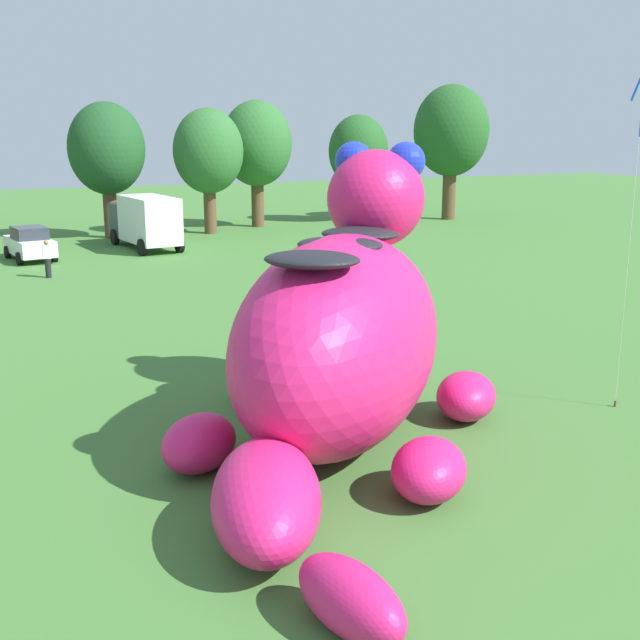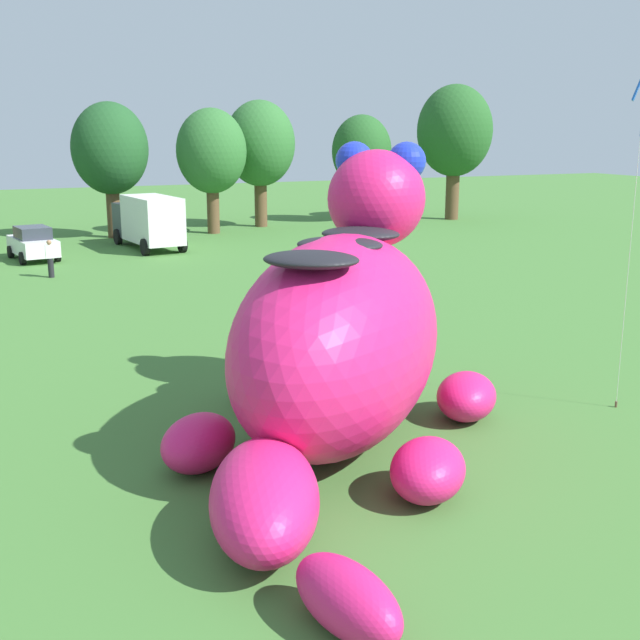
{
  "view_description": "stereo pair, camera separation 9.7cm",
  "coord_description": "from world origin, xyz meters",
  "px_view_note": "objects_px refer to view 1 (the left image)",
  "views": [
    {
      "loc": [
        -6.95,
        -15.08,
        6.62
      ],
      "look_at": [
        0.11,
        0.69,
        2.48
      ],
      "focal_mm": 45.17,
      "sensor_mm": 36.0,
      "label": 1
    },
    {
      "loc": [
        -6.86,
        -15.12,
        6.62
      ],
      "look_at": [
        0.11,
        0.69,
        2.48
      ],
      "focal_mm": 45.17,
      "sensor_mm": 36.0,
      "label": 2
    }
  ],
  "objects_px": {
    "car_white": "(30,243)",
    "spectator_near_inflatable": "(47,259)",
    "spectator_mid_field": "(336,278)",
    "giant_inflatable_creature": "(340,339)",
    "box_truck": "(145,220)"
  },
  "relations": [
    {
      "from": "car_white",
      "to": "spectator_near_inflatable",
      "type": "relative_size",
      "value": 2.53
    },
    {
      "from": "spectator_near_inflatable",
      "to": "spectator_mid_field",
      "type": "distance_m",
      "value": 13.77
    },
    {
      "from": "spectator_near_inflatable",
      "to": "spectator_mid_field",
      "type": "relative_size",
      "value": 1.0
    },
    {
      "from": "giant_inflatable_creature",
      "to": "spectator_mid_field",
      "type": "height_order",
      "value": "giant_inflatable_creature"
    },
    {
      "from": "giant_inflatable_creature",
      "to": "box_truck",
      "type": "height_order",
      "value": "giant_inflatable_creature"
    },
    {
      "from": "giant_inflatable_creature",
      "to": "car_white",
      "type": "bearing_deg",
      "value": 97.83
    },
    {
      "from": "car_white",
      "to": "giant_inflatable_creature",
      "type": "bearing_deg",
      "value": -82.17
    },
    {
      "from": "spectator_mid_field",
      "to": "spectator_near_inflatable",
      "type": "bearing_deg",
      "value": 135.8
    },
    {
      "from": "car_white",
      "to": "spectator_mid_field",
      "type": "relative_size",
      "value": 2.53
    },
    {
      "from": "car_white",
      "to": "box_truck",
      "type": "bearing_deg",
      "value": 14.15
    },
    {
      "from": "spectator_near_inflatable",
      "to": "car_white",
      "type": "bearing_deg",
      "value": 92.99
    },
    {
      "from": "box_truck",
      "to": "giant_inflatable_creature",
      "type": "bearing_deg",
      "value": -94.45
    },
    {
      "from": "box_truck",
      "to": "spectator_mid_field",
      "type": "bearing_deg",
      "value": -76.94
    },
    {
      "from": "giant_inflatable_creature",
      "to": "spectator_mid_field",
      "type": "xyz_separation_m",
      "value": [
        6.23,
        13.41,
        -1.45
      ]
    },
    {
      "from": "car_white",
      "to": "spectator_near_inflatable",
      "type": "xyz_separation_m",
      "value": [
        0.29,
        -5.56,
        -0.01
      ]
    }
  ]
}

